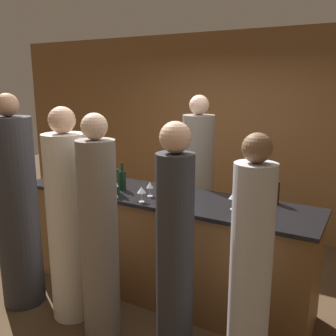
{
  "coord_description": "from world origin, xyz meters",
  "views": [
    {
      "loc": [
        1.78,
        -3.0,
        2.12
      ],
      "look_at": [
        0.02,
        0.1,
        1.3
      ],
      "focal_mm": 40.0,
      "sensor_mm": 36.0,
      "label": 1
    }
  ],
  "objects": [
    {
      "name": "ground_plane",
      "position": [
        0.0,
        0.0,
        0.0
      ],
      "size": [
        14.0,
        14.0,
        0.0
      ],
      "primitive_type": "plane",
      "color": "#4C3823"
    },
    {
      "name": "guest_1",
      "position": [
        -0.53,
        -0.72,
        0.89
      ],
      "size": [
        0.36,
        0.36,
        1.92
      ],
      "color": "silver",
      "rests_on": "ground_plane"
    },
    {
      "name": "wine_glass_3",
      "position": [
        -0.73,
        -0.18,
        1.17
      ],
      "size": [
        0.06,
        0.06,
        0.17
      ],
      "color": "silver",
      "rests_on": "bar_counter"
    },
    {
      "name": "guest_4",
      "position": [
        -0.11,
        -0.8,
        0.89
      ],
      "size": [
        0.31,
        0.31,
        1.89
      ],
      "color": "gray",
      "rests_on": "ground_plane"
    },
    {
      "name": "bar_counter",
      "position": [
        0.0,
        0.0,
        0.52
      ],
      "size": [
        3.0,
        0.73,
        1.05
      ],
      "color": "brown",
      "rests_on": "ground_plane"
    },
    {
      "name": "wine_glass_1",
      "position": [
        -0.04,
        -0.28,
        1.16
      ],
      "size": [
        0.08,
        0.08,
        0.14
      ],
      "color": "silver",
      "rests_on": "bar_counter"
    },
    {
      "name": "wine_glass_2",
      "position": [
        -0.07,
        -0.09,
        1.15
      ],
      "size": [
        0.07,
        0.07,
        0.15
      ],
      "color": "silver",
      "rests_on": "bar_counter"
    },
    {
      "name": "guest_2",
      "position": [
        -1.1,
        -0.8,
        0.94
      ],
      "size": [
        0.39,
        0.39,
        2.02
      ],
      "color": "#2D2D33",
      "rests_on": "ground_plane"
    },
    {
      "name": "guest_3",
      "position": [
        1.13,
        -0.73,
        0.86
      ],
      "size": [
        0.28,
        0.28,
        1.81
      ],
      "color": "#B2B2B7",
      "rests_on": "ground_plane"
    },
    {
      "name": "back_wall",
      "position": [
        0.0,
        2.08,
        1.4
      ],
      "size": [
        8.0,
        0.06,
        2.8
      ],
      "color": "brown",
      "rests_on": "ground_plane"
    },
    {
      "name": "wine_bottle_0",
      "position": [
        -0.42,
        -0.16,
        1.17
      ],
      "size": [
        0.07,
        0.07,
        0.32
      ],
      "color": "black",
      "rests_on": "bar_counter"
    },
    {
      "name": "wine_glass_5",
      "position": [
        -0.93,
        -0.02,
        1.18
      ],
      "size": [
        0.07,
        0.07,
        0.18
      ],
      "color": "silver",
      "rests_on": "bar_counter"
    },
    {
      "name": "wine_glass_4",
      "position": [
        -0.35,
        -0.27,
        1.18
      ],
      "size": [
        0.07,
        0.07,
        0.18
      ],
      "color": "silver",
      "rests_on": "bar_counter"
    },
    {
      "name": "wine_bottle_2",
      "position": [
        1.02,
        0.29,
        1.15
      ],
      "size": [
        0.08,
        0.08,
        0.28
      ],
      "color": "black",
      "rests_on": "bar_counter"
    },
    {
      "name": "bartender",
      "position": [
        0.06,
        0.72,
        0.93
      ],
      "size": [
        0.36,
        0.36,
        1.98
      ],
      "rotation": [
        0.0,
        0.0,
        3.14
      ],
      "color": "gray",
      "rests_on": "ground_plane"
    },
    {
      "name": "wine_bottle_1",
      "position": [
        -0.43,
        -0.03,
        1.15
      ],
      "size": [
        0.07,
        0.07,
        0.28
      ],
      "color": "black",
      "rests_on": "bar_counter"
    },
    {
      "name": "ice_bucket",
      "position": [
        -1.3,
        0.22,
        1.13
      ],
      "size": [
        0.17,
        0.17,
        0.18
      ],
      "color": "silver",
      "rests_on": "bar_counter"
    },
    {
      "name": "wine_glass_0",
      "position": [
        0.76,
        -0.06,
        1.16
      ],
      "size": [
        0.08,
        0.08,
        0.15
      ],
      "color": "silver",
      "rests_on": "bar_counter"
    },
    {
      "name": "guest_0",
      "position": [
        0.55,
        -0.72,
        0.89
      ],
      "size": [
        0.28,
        0.28,
        1.85
      ],
      "color": "#2D2D33",
      "rests_on": "ground_plane"
    }
  ]
}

